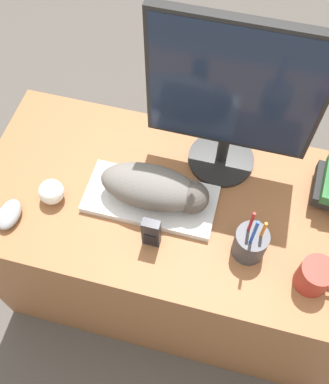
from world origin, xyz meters
TOP-DOWN VIEW (x-y plane):
  - ground_plane at (0.00, 0.00)m, footprint 12.00×12.00m
  - desk at (0.00, 0.32)m, footprint 1.30×0.64m
  - keyboard at (-0.08, 0.30)m, footprint 0.41×0.19m
  - cat at (-0.06, 0.30)m, footprint 0.33×0.14m
  - monitor at (0.10, 0.50)m, footprint 0.49×0.22m
  - computer_mouse at (-0.49, 0.13)m, footprint 0.07×0.11m
  - coffee_mug at (0.43, 0.16)m, footprint 0.13×0.09m
  - pen_cup at (0.24, 0.21)m, footprint 0.10×0.10m
  - baseball at (-0.38, 0.23)m, footprint 0.08×0.08m
  - phone at (-0.04, 0.16)m, footprint 0.05×0.03m

SIDE VIEW (x-z plane):
  - ground_plane at x=0.00m, z-range 0.00..0.00m
  - desk at x=0.00m, z-range 0.00..0.74m
  - keyboard at x=-0.08m, z-range 0.74..0.76m
  - computer_mouse at x=-0.49m, z-range 0.74..0.78m
  - baseball at x=-0.38m, z-range 0.74..0.82m
  - coffee_mug at x=0.43m, z-range 0.74..0.84m
  - pen_cup at x=0.24m, z-range 0.68..0.90m
  - phone at x=-0.04m, z-range 0.74..0.86m
  - cat at x=-0.06m, z-range 0.76..0.88m
  - monitor at x=0.10m, z-range 0.77..1.33m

